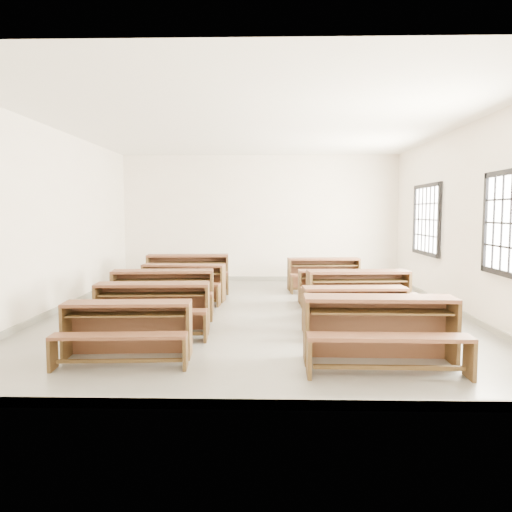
{
  "coord_description": "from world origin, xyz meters",
  "views": [
    {
      "loc": [
        0.22,
        -8.53,
        1.75
      ],
      "look_at": [
        0.0,
        0.0,
        1.0
      ],
      "focal_mm": 35.0,
      "sensor_mm": 36.0,
      "label": 1
    }
  ],
  "objects_px": {
    "desk_set_3": "(183,280)",
    "desk_set_4": "(188,270)",
    "desk_set_7": "(359,290)",
    "desk_set_9": "(324,272)",
    "desk_set_8": "(336,284)",
    "desk_set_2": "(163,289)",
    "desk_set_0": "(127,326)",
    "desk_set_5": "(380,325)",
    "desk_set_1": "(152,305)",
    "desk_set_6": "(355,307)"
  },
  "relations": [
    {
      "from": "desk_set_3",
      "to": "desk_set_4",
      "type": "height_order",
      "value": "desk_set_4"
    },
    {
      "from": "desk_set_7",
      "to": "desk_set_9",
      "type": "distance_m",
      "value": 2.83
    },
    {
      "from": "desk_set_8",
      "to": "desk_set_9",
      "type": "relative_size",
      "value": 0.87
    },
    {
      "from": "desk_set_2",
      "to": "desk_set_3",
      "type": "relative_size",
      "value": 1.06
    },
    {
      "from": "desk_set_3",
      "to": "desk_set_8",
      "type": "relative_size",
      "value": 1.16
    },
    {
      "from": "desk_set_0",
      "to": "desk_set_2",
      "type": "xyz_separation_m",
      "value": [
        -0.11,
        2.53,
        0.05
      ]
    },
    {
      "from": "desk_set_3",
      "to": "desk_set_0",
      "type": "bearing_deg",
      "value": -85.57
    },
    {
      "from": "desk_set_5",
      "to": "desk_set_7",
      "type": "distance_m",
      "value": 2.69
    },
    {
      "from": "desk_set_2",
      "to": "desk_set_8",
      "type": "xyz_separation_m",
      "value": [
        3.09,
        1.21,
        -0.08
      ]
    },
    {
      "from": "desk_set_1",
      "to": "desk_set_6",
      "type": "relative_size",
      "value": 1.09
    },
    {
      "from": "desk_set_4",
      "to": "desk_set_9",
      "type": "bearing_deg",
      "value": -1.76
    },
    {
      "from": "desk_set_0",
      "to": "desk_set_7",
      "type": "xyz_separation_m",
      "value": [
        3.21,
        2.54,
        0.05
      ]
    },
    {
      "from": "desk_set_2",
      "to": "desk_set_9",
      "type": "distance_m",
      "value": 4.15
    },
    {
      "from": "desk_set_0",
      "to": "desk_set_9",
      "type": "relative_size",
      "value": 0.94
    },
    {
      "from": "desk_set_0",
      "to": "desk_set_5",
      "type": "distance_m",
      "value": 2.98
    },
    {
      "from": "desk_set_3",
      "to": "desk_set_7",
      "type": "height_order",
      "value": "desk_set_7"
    },
    {
      "from": "desk_set_7",
      "to": "desk_set_8",
      "type": "distance_m",
      "value": 1.23
    },
    {
      "from": "desk_set_1",
      "to": "desk_set_4",
      "type": "distance_m",
      "value": 3.95
    },
    {
      "from": "desk_set_3",
      "to": "desk_set_6",
      "type": "height_order",
      "value": "desk_set_3"
    },
    {
      "from": "desk_set_1",
      "to": "desk_set_4",
      "type": "height_order",
      "value": "desk_set_4"
    },
    {
      "from": "desk_set_3",
      "to": "desk_set_9",
      "type": "bearing_deg",
      "value": 31.46
    },
    {
      "from": "desk_set_6",
      "to": "desk_set_2",
      "type": "bearing_deg",
      "value": 155.01
    },
    {
      "from": "desk_set_2",
      "to": "desk_set_3",
      "type": "distance_m",
      "value": 1.35
    },
    {
      "from": "desk_set_3",
      "to": "desk_set_9",
      "type": "height_order",
      "value": "desk_set_3"
    },
    {
      "from": "desk_set_8",
      "to": "desk_set_4",
      "type": "bearing_deg",
      "value": 153.1
    },
    {
      "from": "desk_set_0",
      "to": "desk_set_8",
      "type": "distance_m",
      "value": 4.79
    },
    {
      "from": "desk_set_1",
      "to": "desk_set_5",
      "type": "distance_m",
      "value": 3.26
    },
    {
      "from": "desk_set_3",
      "to": "desk_set_8",
      "type": "bearing_deg",
      "value": 2.01
    },
    {
      "from": "desk_set_0",
      "to": "desk_set_9",
      "type": "xyz_separation_m",
      "value": [
        2.93,
        5.36,
        0.02
      ]
    },
    {
      "from": "desk_set_1",
      "to": "desk_set_9",
      "type": "height_order",
      "value": "desk_set_1"
    },
    {
      "from": "desk_set_6",
      "to": "desk_set_9",
      "type": "relative_size",
      "value": 0.92
    },
    {
      "from": "desk_set_9",
      "to": "desk_set_8",
      "type": "bearing_deg",
      "value": -92.68
    },
    {
      "from": "desk_set_7",
      "to": "desk_set_3",
      "type": "bearing_deg",
      "value": 152.65
    },
    {
      "from": "desk_set_9",
      "to": "desk_set_0",
      "type": "bearing_deg",
      "value": -123.19
    },
    {
      "from": "desk_set_0",
      "to": "desk_set_6",
      "type": "bearing_deg",
      "value": 20.69
    },
    {
      "from": "desk_set_6",
      "to": "desk_set_9",
      "type": "height_order",
      "value": "desk_set_9"
    },
    {
      "from": "desk_set_2",
      "to": "desk_set_9",
      "type": "xyz_separation_m",
      "value": [
        3.04,
        2.83,
        -0.03
      ]
    },
    {
      "from": "desk_set_1",
      "to": "desk_set_6",
      "type": "xyz_separation_m",
      "value": [
        2.93,
        0.1,
        -0.03
      ]
    },
    {
      "from": "desk_set_0",
      "to": "desk_set_5",
      "type": "xyz_separation_m",
      "value": [
        2.97,
        -0.14,
        0.06
      ]
    },
    {
      "from": "desk_set_3",
      "to": "desk_set_9",
      "type": "xyz_separation_m",
      "value": [
        2.92,
        1.48,
        -0.0
      ]
    },
    {
      "from": "desk_set_4",
      "to": "desk_set_9",
      "type": "distance_m",
      "value": 3.05
    },
    {
      "from": "desk_set_5",
      "to": "desk_set_4",
      "type": "bearing_deg",
      "value": 120.96
    },
    {
      "from": "desk_set_8",
      "to": "desk_set_6",
      "type": "bearing_deg",
      "value": -93.06
    },
    {
      "from": "desk_set_0",
      "to": "desk_set_1",
      "type": "bearing_deg",
      "value": 85.66
    },
    {
      "from": "desk_set_1",
      "to": "desk_set_7",
      "type": "xyz_separation_m",
      "value": [
        3.19,
        1.31,
        0.02
      ]
    },
    {
      "from": "desk_set_8",
      "to": "desk_set_5",
      "type": "bearing_deg",
      "value": -92.24
    },
    {
      "from": "desk_set_5",
      "to": "desk_set_3",
      "type": "bearing_deg",
      "value": 127.28
    },
    {
      "from": "desk_set_0",
      "to": "desk_set_3",
      "type": "distance_m",
      "value": 3.87
    },
    {
      "from": "desk_set_3",
      "to": "desk_set_4",
      "type": "bearing_deg",
      "value": 99.74
    },
    {
      "from": "desk_set_4",
      "to": "desk_set_3",
      "type": "bearing_deg",
      "value": -90.06
    }
  ]
}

